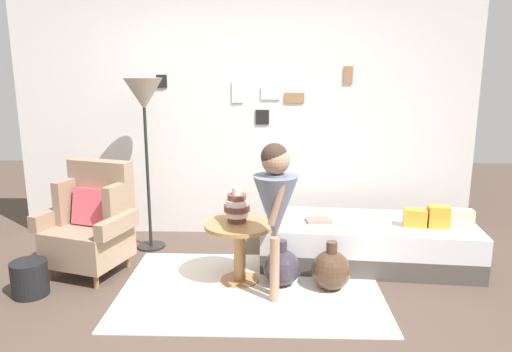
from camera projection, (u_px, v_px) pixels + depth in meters
name	position (u px, v px, depth m)	size (l,w,h in m)	color
ground_plane	(231.00, 321.00, 3.42)	(12.00, 12.00, 0.00)	#4C3D33
gallery_wall	(245.00, 113.00, 5.03)	(4.80, 0.12, 2.60)	silver
rug	(251.00, 289.00, 3.91)	(2.09, 1.44, 0.01)	silver
armchair	(92.00, 223.00, 4.19)	(0.87, 0.75, 0.97)	olive
daybed	(367.00, 242.00, 4.40)	(1.97, 0.98, 0.40)	#4C4742
pillow_head	(460.00, 219.00, 4.16)	(0.21, 0.12, 0.17)	beige
pillow_mid	(439.00, 217.00, 4.18)	(0.18, 0.12, 0.19)	orange
pillow_back	(415.00, 218.00, 4.21)	(0.19, 0.12, 0.16)	orange
side_table	(240.00, 240.00, 3.98)	(0.58, 0.58, 0.52)	#9E7042
vase_striped	(237.00, 207.00, 3.96)	(0.22, 0.22, 0.30)	brown
floor_lamp	(144.00, 102.00, 4.52)	(0.37, 0.37, 1.68)	black
person_child	(275.00, 201.00, 3.57)	(0.34, 0.34, 1.23)	#A37A60
book_on_daybed	(318.00, 220.00, 4.35)	(0.22, 0.16, 0.03)	#8F6F63
demijohn_near	(282.00, 267.00, 3.95)	(0.31, 0.31, 0.39)	#332D38
demijohn_far	(331.00, 270.00, 3.88)	(0.32, 0.32, 0.41)	#473323
magazine_basket	(30.00, 278.00, 3.79)	(0.28, 0.28, 0.28)	black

